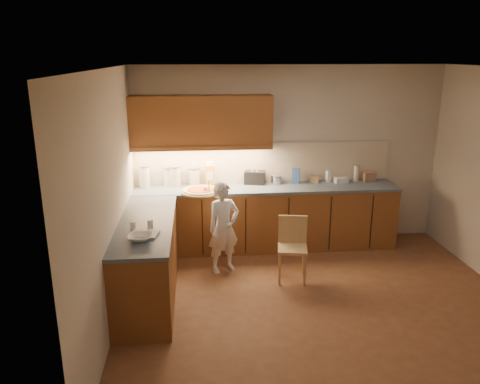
{
  "coord_description": "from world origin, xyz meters",
  "views": [
    {
      "loc": [
        -1.37,
        -4.65,
        2.73
      ],
      "look_at": [
        -0.8,
        1.2,
        1.0
      ],
      "focal_mm": 35.0,
      "sensor_mm": 36.0,
      "label": 1
    }
  ],
  "objects_px": {
    "wooden_chair": "(292,243)",
    "oil_jug": "(210,174)",
    "child": "(224,228)",
    "pizza_on_board": "(201,191)",
    "toaster": "(255,177)"
  },
  "relations": [
    {
      "from": "wooden_chair",
      "to": "oil_jug",
      "type": "bearing_deg",
      "value": 140.48
    },
    {
      "from": "child",
      "to": "wooden_chair",
      "type": "distance_m",
      "value": 0.9
    },
    {
      "from": "child",
      "to": "oil_jug",
      "type": "height_order",
      "value": "oil_jug"
    },
    {
      "from": "pizza_on_board",
      "to": "wooden_chair",
      "type": "distance_m",
      "value": 1.46
    },
    {
      "from": "pizza_on_board",
      "to": "oil_jug",
      "type": "bearing_deg",
      "value": 69.16
    },
    {
      "from": "toaster",
      "to": "child",
      "type": "bearing_deg",
      "value": -106.36
    },
    {
      "from": "toaster",
      "to": "wooden_chair",
      "type": "bearing_deg",
      "value": -61.11
    },
    {
      "from": "wooden_chair",
      "to": "toaster",
      "type": "xyz_separation_m",
      "value": [
        -0.33,
        1.19,
        0.55
      ]
    },
    {
      "from": "pizza_on_board",
      "to": "toaster",
      "type": "distance_m",
      "value": 0.87
    },
    {
      "from": "pizza_on_board",
      "to": "toaster",
      "type": "height_order",
      "value": "pizza_on_board"
    },
    {
      "from": "pizza_on_board",
      "to": "oil_jug",
      "type": "xyz_separation_m",
      "value": [
        0.13,
        0.35,
        0.14
      ]
    },
    {
      "from": "wooden_chair",
      "to": "oil_jug",
      "type": "relative_size",
      "value": 2.26
    },
    {
      "from": "oil_jug",
      "to": "toaster",
      "type": "distance_m",
      "value": 0.66
    },
    {
      "from": "pizza_on_board",
      "to": "toaster",
      "type": "bearing_deg",
      "value": 25.29
    },
    {
      "from": "wooden_chair",
      "to": "pizza_on_board",
      "type": "bearing_deg",
      "value": 154.33
    }
  ]
}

